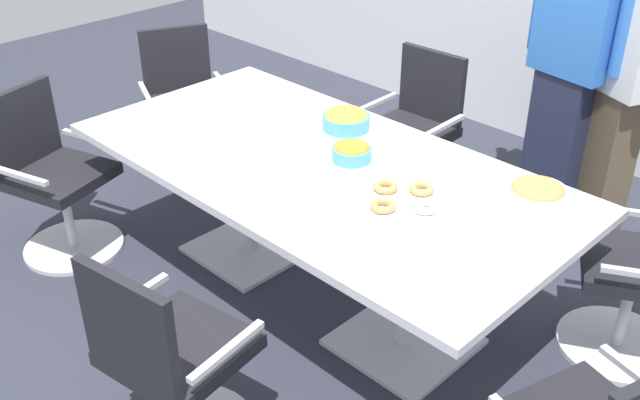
% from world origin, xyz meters
% --- Properties ---
extents(ground_plane, '(10.00, 10.00, 0.01)m').
position_xyz_m(ground_plane, '(0.00, 0.00, -0.01)').
color(ground_plane, '#2D303D').
extents(conference_table, '(2.40, 1.20, 0.75)m').
position_xyz_m(conference_table, '(0.00, 0.00, 0.63)').
color(conference_table, silver).
rests_on(conference_table, ground).
extents(office_chair_0, '(0.56, 0.56, 0.91)m').
position_xyz_m(office_chair_0, '(-0.29, 1.09, 0.41)').
color(office_chair_0, silver).
rests_on(office_chair_0, ground).
extents(office_chair_1, '(0.71, 0.71, 0.91)m').
position_xyz_m(office_chair_1, '(-1.60, 0.38, 0.41)').
color(office_chair_1, silver).
rests_on(office_chair_1, ground).
extents(office_chair_2, '(0.67, 0.67, 0.91)m').
position_xyz_m(office_chair_2, '(-1.31, -0.69, 0.41)').
color(office_chair_2, silver).
rests_on(office_chair_2, ground).
extents(office_chair_3, '(0.62, 0.62, 0.91)m').
position_xyz_m(office_chair_3, '(0.30, -1.09, 0.41)').
color(office_chair_3, silver).
rests_on(office_chair_3, ground).
extents(person_standing_0, '(0.61, 0.29, 1.83)m').
position_xyz_m(person_standing_0, '(0.39, 1.55, 0.96)').
color(person_standing_0, '#232842').
rests_on(person_standing_0, ground).
extents(person_standing_1, '(0.59, 0.38, 1.74)m').
position_xyz_m(person_standing_1, '(0.63, 1.63, 0.90)').
color(person_standing_1, brown).
rests_on(person_standing_1, ground).
extents(snack_bowl_chips_yellow, '(0.24, 0.24, 0.11)m').
position_xyz_m(snack_bowl_chips_yellow, '(-0.17, 0.36, 0.80)').
color(snack_bowl_chips_yellow, '#4C9EC6').
rests_on(snack_bowl_chips_yellow, conference_table).
extents(snack_bowl_chips_orange, '(0.19, 0.19, 0.09)m').
position_xyz_m(snack_bowl_chips_orange, '(0.08, 0.12, 0.79)').
color(snack_bowl_chips_orange, '#4C9EC6').
rests_on(snack_bowl_chips_orange, conference_table).
extents(snack_bowl_cookies, '(0.25, 0.25, 0.10)m').
position_xyz_m(snack_bowl_cookies, '(0.90, 0.37, 0.80)').
color(snack_bowl_cookies, white).
rests_on(snack_bowl_cookies, conference_table).
extents(donut_platter, '(0.33, 0.33, 0.04)m').
position_xyz_m(donut_platter, '(0.50, -0.02, 0.77)').
color(donut_platter, white).
rests_on(donut_platter, conference_table).
extents(plate_stack, '(0.20, 0.20, 0.05)m').
position_xyz_m(plate_stack, '(-0.94, 0.06, 0.78)').
color(plate_stack, white).
rests_on(plate_stack, conference_table).
extents(napkin_pile, '(0.19, 0.19, 0.05)m').
position_xyz_m(napkin_pile, '(0.17, -0.33, 0.78)').
color(napkin_pile, white).
rests_on(napkin_pile, conference_table).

